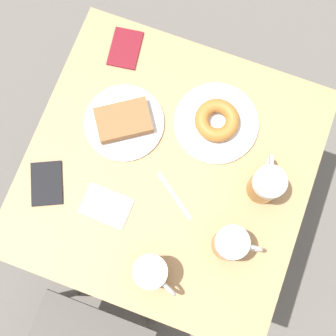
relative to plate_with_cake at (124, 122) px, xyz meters
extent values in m
plane|color=#666059|center=(-0.17, 0.09, -0.79)|extent=(8.00, 8.00, 0.00)
cube|color=tan|center=(-0.17, 0.09, -0.03)|extent=(0.81, 0.80, 0.03)
cylinder|color=black|center=(-0.53, -0.27, -0.42)|extent=(0.04, 0.04, 0.74)
cylinder|color=black|center=(0.20, -0.27, -0.42)|extent=(0.04, 0.04, 0.74)
cylinder|color=black|center=(-0.53, 0.45, -0.42)|extent=(0.04, 0.04, 0.74)
cylinder|color=black|center=(0.20, 0.45, -0.42)|extent=(0.04, 0.04, 0.74)
cylinder|color=#514C47|center=(-0.28, 0.58, -0.57)|extent=(0.03, 0.03, 0.43)
cylinder|color=#514C47|center=(0.07, 0.58, -0.57)|extent=(0.03, 0.03, 0.43)
cylinder|color=silver|center=(0.00, 0.00, -0.01)|extent=(0.23, 0.23, 0.01)
cube|color=brown|center=(0.00, 0.00, 0.01)|extent=(0.19, 0.17, 0.03)
cylinder|color=silver|center=(-0.25, -0.09, -0.01)|extent=(0.25, 0.25, 0.01)
torus|color=#B2702D|center=(-0.25, -0.09, 0.01)|extent=(0.13, 0.13, 0.04)
cylinder|color=#8C5619|center=(-0.44, 0.05, 0.03)|extent=(0.09, 0.09, 0.10)
cylinder|color=white|center=(-0.44, 0.05, 0.10)|extent=(0.09, 0.09, 0.03)
torus|color=silver|center=(-0.43, 0.00, 0.05)|extent=(0.02, 0.08, 0.08)
cylinder|color=#8C5619|center=(-0.39, 0.23, 0.03)|extent=(0.09, 0.09, 0.10)
cylinder|color=white|center=(-0.39, 0.23, 0.10)|extent=(0.09, 0.09, 0.03)
torus|color=silver|center=(-0.44, 0.22, 0.05)|extent=(0.08, 0.02, 0.08)
cylinder|color=#8C5619|center=(-0.23, 0.37, 0.03)|extent=(0.09, 0.09, 0.10)
cylinder|color=white|center=(-0.23, 0.37, 0.10)|extent=(0.09, 0.09, 0.03)
torus|color=silver|center=(-0.27, 0.39, 0.05)|extent=(0.08, 0.04, 0.08)
cube|color=white|center=(-0.04, 0.25, -0.01)|extent=(0.14, 0.09, 0.00)
cube|color=silver|center=(-0.21, 0.15, -0.01)|extent=(0.14, 0.10, 0.00)
cube|color=black|center=(0.14, 0.24, -0.01)|extent=(0.13, 0.15, 0.01)
cube|color=maroon|center=(0.08, -0.22, -0.01)|extent=(0.11, 0.14, 0.01)
camera|label=1|loc=(-0.26, 0.35, 1.29)|focal=50.00mm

